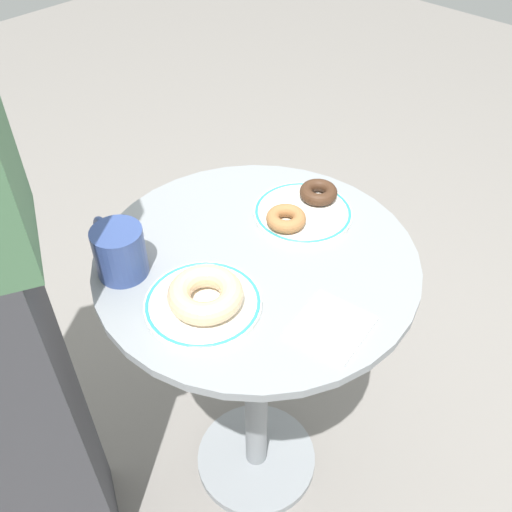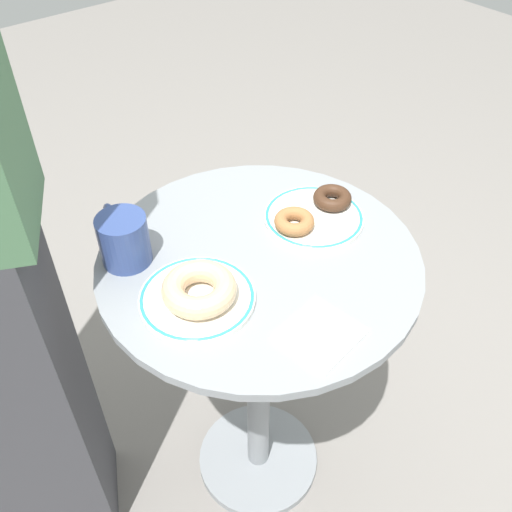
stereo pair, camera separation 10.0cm
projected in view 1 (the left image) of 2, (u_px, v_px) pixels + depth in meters
name	position (u px, v px, depth m)	size (l,w,h in m)	color
ground_plane	(256.00, 462.00, 1.57)	(7.00, 7.00, 0.02)	gray
cafe_table	(256.00, 342.00, 1.22)	(0.60, 0.60, 0.76)	gray
plate_left	(203.00, 303.00, 0.96)	(0.20, 0.20, 0.01)	white
plate_right	(303.00, 213.00, 1.14)	(0.20, 0.20, 0.01)	white
donut_glazed	(205.00, 294.00, 0.94)	(0.13, 0.13, 0.04)	#E0B789
donut_chocolate	(318.00, 192.00, 1.16)	(0.08, 0.08, 0.03)	#422819
donut_cinnamon	(286.00, 218.00, 1.09)	(0.08, 0.08, 0.03)	#A36B3D
paper_napkin	(331.00, 326.00, 0.92)	(0.12, 0.11, 0.01)	white
coffee_mug	(119.00, 251.00, 0.99)	(0.09, 0.13, 0.09)	#334784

